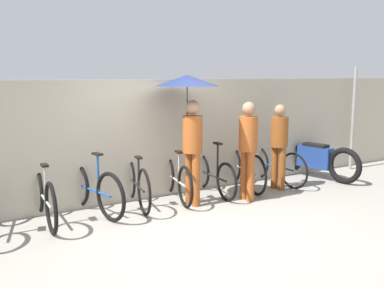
{
  "coord_description": "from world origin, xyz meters",
  "views": [
    {
      "loc": [
        -3.12,
        -4.87,
        2.14
      ],
      "look_at": [
        0.52,
        1.13,
        1.0
      ],
      "focal_mm": 40.0,
      "sensor_mm": 36.0,
      "label": 1
    }
  ],
  "objects_px": {
    "pedestrian_leading": "(189,103)",
    "motorcycle": "(315,159)",
    "parked_bicycle_7": "(274,165)",
    "parked_bicycle_1": "(44,197)",
    "parked_bicycle_3": "(136,183)",
    "parked_bicycle_4": "(176,179)",
    "pedestrian_center": "(248,143)",
    "parked_bicycle_5": "(213,175)",
    "pedestrian_trailing": "(279,140)",
    "parked_bicycle_6": "(244,168)",
    "parked_bicycle_2": "(93,189)"
  },
  "relations": [
    {
      "from": "parked_bicycle_1",
      "to": "parked_bicycle_4",
      "type": "relative_size",
      "value": 1.09
    },
    {
      "from": "pedestrian_trailing",
      "to": "parked_bicycle_4",
      "type": "bearing_deg",
      "value": 162.12
    },
    {
      "from": "parked_bicycle_5",
      "to": "pedestrian_leading",
      "type": "relative_size",
      "value": 0.77
    },
    {
      "from": "parked_bicycle_2",
      "to": "parked_bicycle_3",
      "type": "distance_m",
      "value": 0.74
    },
    {
      "from": "pedestrian_leading",
      "to": "pedestrian_trailing",
      "type": "distance_m",
      "value": 2.05
    },
    {
      "from": "parked_bicycle_5",
      "to": "parked_bicycle_7",
      "type": "xyz_separation_m",
      "value": [
        1.47,
        0.01,
        0.01
      ]
    },
    {
      "from": "parked_bicycle_7",
      "to": "pedestrian_leading",
      "type": "distance_m",
      "value": 2.54
    },
    {
      "from": "parked_bicycle_5",
      "to": "parked_bicycle_7",
      "type": "height_order",
      "value": "parked_bicycle_7"
    },
    {
      "from": "pedestrian_trailing",
      "to": "motorcycle",
      "type": "bearing_deg",
      "value": 6.74
    },
    {
      "from": "parked_bicycle_6",
      "to": "motorcycle",
      "type": "bearing_deg",
      "value": -82.01
    },
    {
      "from": "pedestrian_leading",
      "to": "parked_bicycle_4",
      "type": "bearing_deg",
      "value": 94.03
    },
    {
      "from": "parked_bicycle_3",
      "to": "pedestrian_center",
      "type": "distance_m",
      "value": 1.99
    },
    {
      "from": "parked_bicycle_7",
      "to": "pedestrian_trailing",
      "type": "distance_m",
      "value": 0.72
    },
    {
      "from": "parked_bicycle_4",
      "to": "motorcycle",
      "type": "relative_size",
      "value": 0.8
    },
    {
      "from": "parked_bicycle_5",
      "to": "pedestrian_leading",
      "type": "bearing_deg",
      "value": 118.65
    },
    {
      "from": "parked_bicycle_1",
      "to": "parked_bicycle_7",
      "type": "xyz_separation_m",
      "value": [
        4.42,
        0.0,
        -0.01
      ]
    },
    {
      "from": "parked_bicycle_7",
      "to": "pedestrian_leading",
      "type": "bearing_deg",
      "value": 94.49
    },
    {
      "from": "parked_bicycle_5",
      "to": "pedestrian_trailing",
      "type": "distance_m",
      "value": 1.41
    },
    {
      "from": "pedestrian_center",
      "to": "motorcycle",
      "type": "relative_size",
      "value": 0.82
    },
    {
      "from": "parked_bicycle_1",
      "to": "motorcycle",
      "type": "xyz_separation_m",
      "value": [
        5.47,
        -0.09,
        0.03
      ]
    },
    {
      "from": "parked_bicycle_1",
      "to": "pedestrian_leading",
      "type": "height_order",
      "value": "pedestrian_leading"
    },
    {
      "from": "parked_bicycle_1",
      "to": "parked_bicycle_3",
      "type": "distance_m",
      "value": 1.48
    },
    {
      "from": "parked_bicycle_7",
      "to": "motorcycle",
      "type": "xyz_separation_m",
      "value": [
        1.05,
        -0.1,
        0.04
      ]
    },
    {
      "from": "parked_bicycle_1",
      "to": "parked_bicycle_7",
      "type": "relative_size",
      "value": 1.05
    },
    {
      "from": "parked_bicycle_3",
      "to": "parked_bicycle_5",
      "type": "relative_size",
      "value": 1.02
    },
    {
      "from": "parked_bicycle_4",
      "to": "parked_bicycle_6",
      "type": "relative_size",
      "value": 0.95
    },
    {
      "from": "parked_bicycle_3",
      "to": "pedestrian_leading",
      "type": "bearing_deg",
      "value": -103.13
    },
    {
      "from": "parked_bicycle_4",
      "to": "parked_bicycle_6",
      "type": "distance_m",
      "value": 1.47
    },
    {
      "from": "parked_bicycle_3",
      "to": "parked_bicycle_2",
      "type": "bearing_deg",
      "value": 100.67
    },
    {
      "from": "parked_bicycle_6",
      "to": "pedestrian_leading",
      "type": "xyz_separation_m",
      "value": [
        -1.41,
        -0.33,
        1.31
      ]
    },
    {
      "from": "parked_bicycle_2",
      "to": "parked_bicycle_4",
      "type": "distance_m",
      "value": 1.48
    },
    {
      "from": "parked_bicycle_6",
      "to": "pedestrian_leading",
      "type": "relative_size",
      "value": 0.81
    },
    {
      "from": "parked_bicycle_1",
      "to": "motorcycle",
      "type": "relative_size",
      "value": 0.87
    },
    {
      "from": "parked_bicycle_5",
      "to": "parked_bicycle_6",
      "type": "bearing_deg",
      "value": -81.92
    },
    {
      "from": "parked_bicycle_3",
      "to": "pedestrian_center",
      "type": "relative_size",
      "value": 0.99
    },
    {
      "from": "parked_bicycle_3",
      "to": "parked_bicycle_4",
      "type": "relative_size",
      "value": 1.02
    },
    {
      "from": "parked_bicycle_4",
      "to": "pedestrian_trailing",
      "type": "height_order",
      "value": "pedestrian_trailing"
    },
    {
      "from": "parked_bicycle_4",
      "to": "pedestrian_trailing",
      "type": "bearing_deg",
      "value": -90.79
    },
    {
      "from": "pedestrian_leading",
      "to": "motorcycle",
      "type": "xyz_separation_m",
      "value": [
        3.19,
        0.21,
        -1.29
      ]
    },
    {
      "from": "parked_bicycle_1",
      "to": "pedestrian_center",
      "type": "height_order",
      "value": "pedestrian_center"
    },
    {
      "from": "parked_bicycle_1",
      "to": "pedestrian_center",
      "type": "xyz_separation_m",
      "value": [
        3.24,
        -0.64,
        0.61
      ]
    },
    {
      "from": "parked_bicycle_7",
      "to": "pedestrian_trailing",
      "type": "bearing_deg",
      "value": 144.78
    },
    {
      "from": "pedestrian_center",
      "to": "pedestrian_trailing",
      "type": "bearing_deg",
      "value": 15.75
    },
    {
      "from": "parked_bicycle_7",
      "to": "pedestrian_leading",
      "type": "relative_size",
      "value": 0.8
    },
    {
      "from": "parked_bicycle_6",
      "to": "pedestrian_center",
      "type": "distance_m",
      "value": 1.01
    },
    {
      "from": "parked_bicycle_4",
      "to": "pedestrian_leading",
      "type": "distance_m",
      "value": 1.37
    },
    {
      "from": "parked_bicycle_1",
      "to": "parked_bicycle_2",
      "type": "relative_size",
      "value": 1.05
    },
    {
      "from": "pedestrian_leading",
      "to": "motorcycle",
      "type": "bearing_deg",
      "value": -3.53
    },
    {
      "from": "parked_bicycle_6",
      "to": "parked_bicycle_5",
      "type": "bearing_deg",
      "value": 104.81
    },
    {
      "from": "pedestrian_trailing",
      "to": "pedestrian_leading",
      "type": "bearing_deg",
      "value": 171.57
    }
  ]
}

